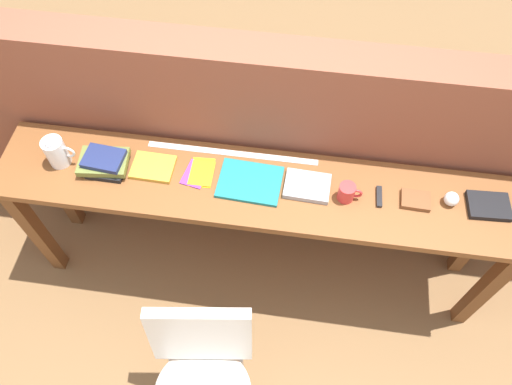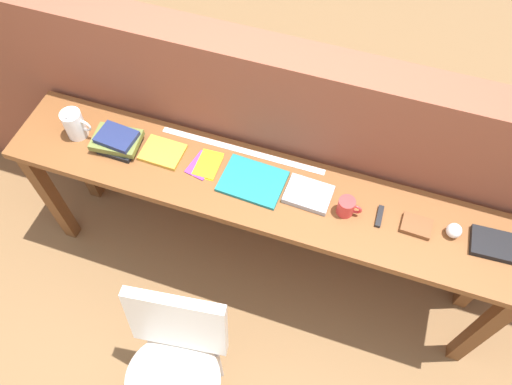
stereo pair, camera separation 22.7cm
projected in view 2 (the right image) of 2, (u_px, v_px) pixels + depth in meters
ground_plane at (242, 310)px, 2.90m from camera, size 40.00×40.00×0.00m
brick_wall_back at (280, 154)px, 2.64m from camera, size 6.00×0.20×1.40m
sideboard at (259, 202)px, 2.43m from camera, size 2.50×0.44×0.88m
chair_white_moulded at (175, 360)px, 2.23m from camera, size 0.50×0.51×0.89m
pitcher_white at (75, 124)px, 2.42m from camera, size 0.14×0.10×0.18m
book_stack_leftmost at (117, 141)px, 2.41m from camera, size 0.24×0.18×0.08m
magazine_cycling at (163, 152)px, 2.41m from camera, size 0.20×0.16×0.02m
pamphlet_pile_colourful at (206, 165)px, 2.37m from camera, size 0.15×0.18×0.01m
book_open_centre at (253, 181)px, 2.32m from camera, size 0.30×0.23×0.02m
book_grey_hardcover at (308, 194)px, 2.27m from camera, size 0.21×0.17×0.03m
mug at (347, 207)px, 2.20m from camera, size 0.11×0.08×0.09m
multitool_folded at (379, 216)px, 2.22m from camera, size 0.03×0.11×0.02m
leather_journal_brown at (416, 226)px, 2.19m from camera, size 0.13×0.10×0.02m
sports_ball_small at (454, 231)px, 2.15m from camera, size 0.07×0.07×0.07m
book_repair_rightmost at (493, 244)px, 2.14m from camera, size 0.19×0.15×0.03m
ruler_metal_back_edge at (242, 150)px, 2.43m from camera, size 0.83×0.03×0.00m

